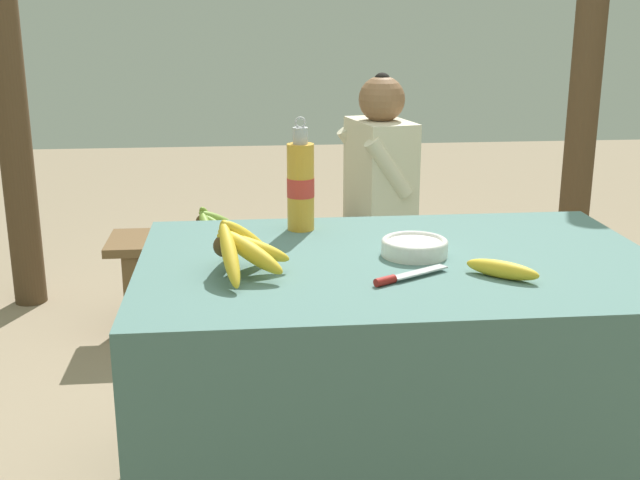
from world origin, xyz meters
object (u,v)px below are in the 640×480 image
Objects in this scene: banana_bunch_green at (210,221)px; support_post_near at (3,28)px; wooden_bench at (316,248)px; support_post_far at (591,27)px; seated_vendor at (369,187)px; serving_bowl at (415,246)px; knife at (401,277)px; banana_bunch_ripe at (241,246)px; loose_banana_front at (502,269)px; water_bottle at (301,185)px.

support_post_near is (-0.85, 0.41, 0.76)m from banana_bunch_green.
support_post_far is (1.29, 0.42, 0.88)m from wooden_bench.
serving_bowl is at bearing 74.77° from seated_vendor.
support_post_near is (-1.35, 1.86, 0.52)m from knife.
seated_vendor is at bearing -156.94° from support_post_far.
banana_bunch_ripe is at bearing -61.10° from support_post_near.
banana_bunch_green is at bearing -25.90° from support_post_near.
loose_banana_front is at bearing 82.09° from seated_vendor.
seated_vendor is (0.35, 0.93, -0.21)m from water_bottle.
support_post_far is (1.60, 1.77, 0.47)m from banana_bunch_ripe.
banana_bunch_ripe is 1.88× the size of loose_banana_front.
serving_bowl is 0.21m from knife.
loose_banana_front reaches higher than banana_bunch_green.
banana_bunch_green is at bearing 116.95° from loose_banana_front.
water_bottle reaches higher than serving_bowl.
knife is (-0.24, 0.00, -0.01)m from loose_banana_front.
seated_vendor reaches higher than wooden_bench.
banana_bunch_ripe is 0.46m from serving_bowl.
water_bottle is 1.97× the size of loose_banana_front.
water_bottle is at bearing 81.91° from knife.
loose_banana_front is 0.07× the size of support_post_far.
knife is 2.36m from support_post_near.
knife is at bearing -67.63° from water_bottle.
wooden_bench is at bearing -0.44° from banana_bunch_green.
knife is 0.12× the size of wooden_bench.
seated_vendor is at bearing -10.95° from wooden_bench.
banana_bunch_green is at bearing -166.53° from support_post_far.
serving_bowl is 0.10× the size of wooden_bench.
seated_vendor reaches higher than serving_bowl.
support_post_far reaches higher than seated_vendor.
serving_bowl reaches higher than knife.
support_post_near is (-1.29, 0.42, 0.88)m from wooden_bench.
support_post_far is (1.42, 1.39, 0.40)m from water_bottle.
support_post_far reaches higher than banana_bunch_green.
water_bottle is 1.64× the size of knife.
wooden_bench is 0.34m from seated_vendor.
banana_bunch_ripe is at bearing -102.85° from wooden_bench.
serving_bowl is 0.07× the size of support_post_near.
knife is at bearing -54.13° from support_post_near.
banana_bunch_ripe is 1.45m from wooden_bench.
banana_bunch_ripe is 1.42m from seated_vendor.
support_post_near reaches higher than water_bottle.
water_bottle is 0.19× the size of wooden_bench.
banana_bunch_ripe is at bearing 171.31° from loose_banana_front.
knife is at bearing -110.84° from serving_bowl.
banana_bunch_green is (-0.65, 0.04, -0.14)m from seated_vendor.
knife is 1.42m from seated_vendor.
wooden_bench is (0.14, 0.97, -0.48)m from water_bottle.
wooden_bench is at bearing -22.46° from seated_vendor.
water_bottle is 1.08m from banana_bunch_green.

